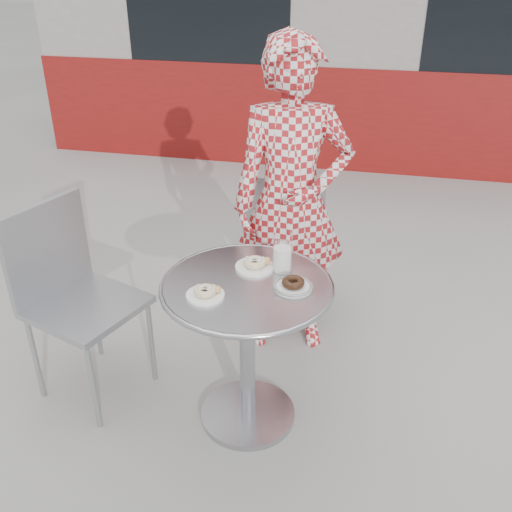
% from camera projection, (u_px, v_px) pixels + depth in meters
% --- Properties ---
extents(ground, '(60.00, 60.00, 0.00)m').
position_uv_depth(ground, '(240.00, 420.00, 2.75)').
color(ground, '#A7A49F').
rests_on(ground, ground).
extents(bistro_table, '(0.75, 0.75, 0.76)m').
position_uv_depth(bistro_table, '(247.00, 320.00, 2.50)').
color(bistro_table, '#BABBBF').
rests_on(bistro_table, ground).
extents(chair_far, '(0.44, 0.44, 0.92)m').
position_uv_depth(chair_far, '(288.00, 268.00, 3.47)').
color(chair_far, '#9D9FA4').
rests_on(chair_far, ground).
extents(chair_left, '(0.60, 0.60, 0.98)m').
position_uv_depth(chair_left, '(91.00, 339.00, 2.82)').
color(chair_left, '#9D9FA4').
rests_on(chair_left, ground).
extents(seated_person, '(0.69, 0.54, 1.68)m').
position_uv_depth(seated_person, '(291.00, 203.00, 2.94)').
color(seated_person, maroon).
rests_on(seated_person, ground).
extents(plate_far, '(0.17, 0.17, 0.05)m').
position_uv_depth(plate_far, '(255.00, 264.00, 2.52)').
color(plate_far, white).
rests_on(plate_far, bistro_table).
extents(plate_near, '(0.16, 0.16, 0.04)m').
position_uv_depth(plate_near, '(206.00, 293.00, 2.32)').
color(plate_near, white).
rests_on(plate_near, bistro_table).
extents(plate_checker, '(0.17, 0.17, 0.04)m').
position_uv_depth(plate_checker, '(293.00, 285.00, 2.38)').
color(plate_checker, white).
rests_on(plate_checker, bistro_table).
extents(milk_cup, '(0.09, 0.09, 0.13)m').
position_uv_depth(milk_cup, '(282.00, 258.00, 2.48)').
color(milk_cup, white).
rests_on(milk_cup, bistro_table).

